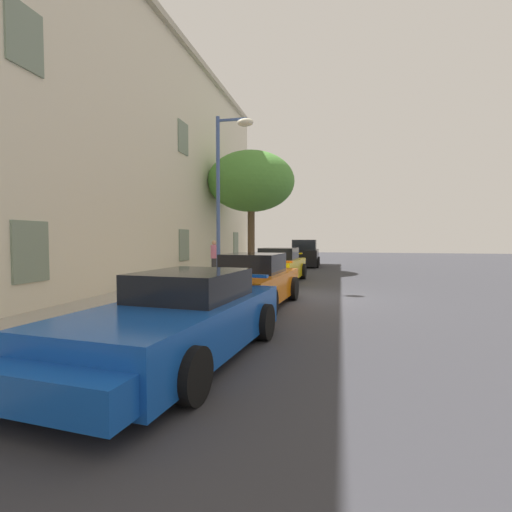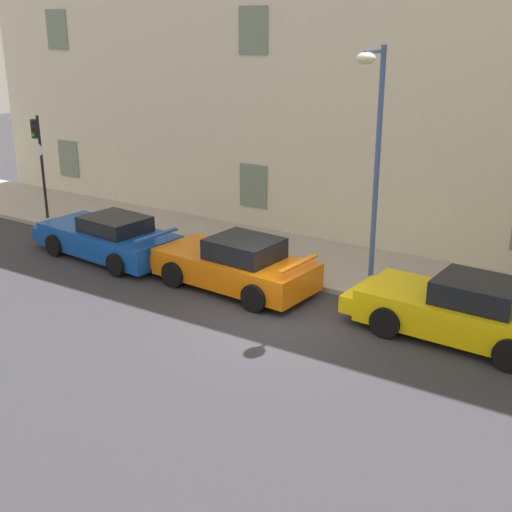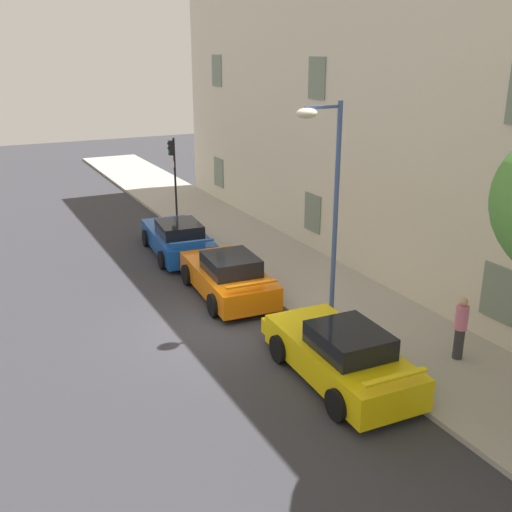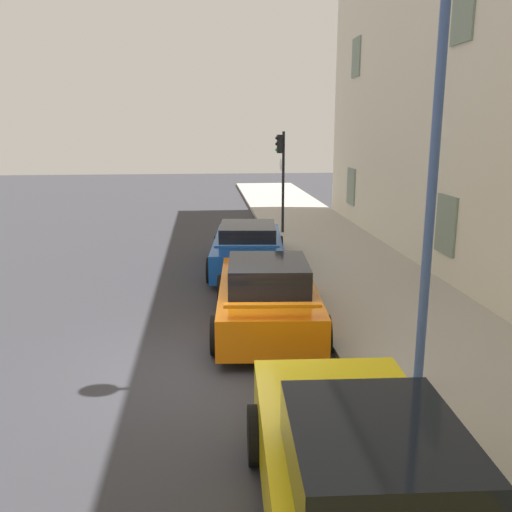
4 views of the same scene
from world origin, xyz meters
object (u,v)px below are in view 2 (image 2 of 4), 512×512
at_px(traffic_light, 39,149).
at_px(street_lamp, 373,129).
at_px(sportscar_yellow_flank, 231,264).
at_px(sportscar_red_lead, 105,238).
at_px(sportscar_white_middle, 454,310).

distance_m(traffic_light, street_lamp, 12.83).
height_order(sportscar_yellow_flank, street_lamp, street_lamp).
xyz_separation_m(sportscar_red_lead, street_lamp, (8.05, 1.58, 3.80)).
height_order(sportscar_white_middle, traffic_light, traffic_light).
bearing_deg(sportscar_red_lead, street_lamp, 11.07).
relative_size(sportscar_yellow_flank, traffic_light, 1.35).
bearing_deg(sportscar_white_middle, sportscar_yellow_flank, -177.84).
height_order(sportscar_red_lead, street_lamp, street_lamp).
distance_m(sportscar_red_lead, street_lamp, 9.04).
bearing_deg(traffic_light, sportscar_yellow_flank, -9.65).
height_order(sportscar_yellow_flank, sportscar_white_middle, sportscar_white_middle).
distance_m(sportscar_white_middle, street_lamp, 4.88).
xyz_separation_m(sportscar_red_lead, traffic_light, (-4.66, 1.61, 2.07)).
relative_size(sportscar_white_middle, street_lamp, 0.80).
height_order(sportscar_red_lead, traffic_light, traffic_light).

